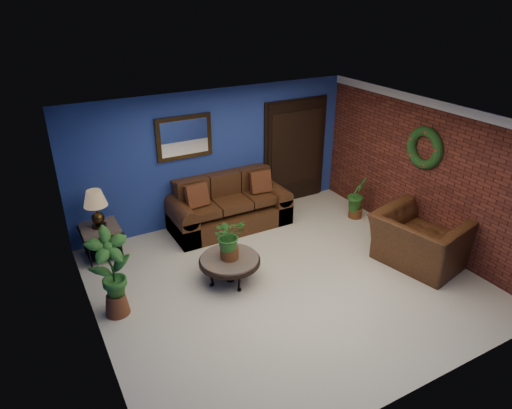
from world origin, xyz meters
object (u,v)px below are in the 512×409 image
coffee_table (230,261)px  armchair (420,240)px  table_lamp (96,205)px  side_chair (250,192)px  end_table (101,234)px  sofa (228,209)px

coffee_table → armchair: size_ratio=0.71×
coffee_table → table_lamp: size_ratio=1.51×
coffee_table → table_lamp: (-1.56, 1.62, 0.63)m
side_chair → armchair: side_chair is taller
end_table → table_lamp: bearing=180.0°
sofa → side_chair: sofa is taller
coffee_table → armchair: 3.07m
coffee_table → side_chair: (1.26, 1.69, 0.21)m
coffee_table → armchair: bearing=-19.9°
end_table → side_chair: side_chair is taller
armchair → sofa: bearing=25.7°
sofa → armchair: size_ratio=1.66×
coffee_table → armchair: (2.89, -1.05, 0.09)m
end_table → table_lamp: 0.54m
end_table → table_lamp: size_ratio=1.01×
coffee_table → table_lamp: bearing=134.0°
sofa → table_lamp: size_ratio=3.54×
side_chair → armchair: (1.62, -2.74, -0.12)m
sofa → end_table: bearing=-179.2°
sofa → armchair: (2.12, -2.70, 0.11)m
coffee_table → side_chair: side_chair is taller
side_chair → armchair: size_ratio=0.74×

